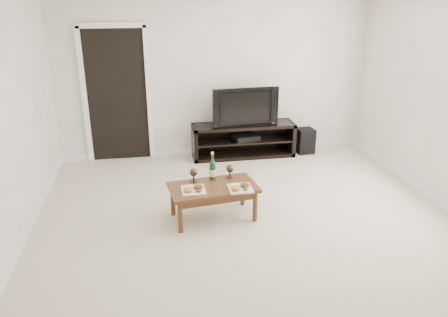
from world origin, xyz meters
TOP-DOWN VIEW (x-y plane):
  - floor at (0.00, 0.00)m, footprint 5.50×5.50m
  - back_wall at (0.00, 2.77)m, footprint 5.00×0.04m
  - doorway at (-1.55, 2.73)m, footprint 0.90×0.02m
  - media_console at (0.42, 2.50)m, footprint 1.66×0.45m
  - television at (0.42, 2.50)m, footprint 1.07×0.20m
  - av_receiver at (0.45, 2.48)m, footprint 0.45×0.37m
  - subwoofer at (1.48, 2.49)m, footprint 0.28×0.28m
  - coffee_table at (-0.39, 0.49)m, footprint 1.08×0.68m
  - plate_left at (-0.63, 0.39)m, footprint 0.27×0.27m
  - plate_right at (-0.09, 0.34)m, footprint 0.27×0.27m
  - wine_bottle at (-0.36, 0.68)m, footprint 0.07×0.07m
  - goblet_left at (-0.60, 0.65)m, footprint 0.09×0.09m
  - goblet_right at (-0.15, 0.69)m, footprint 0.09×0.09m

SIDE VIEW (x-z plane):
  - floor at x=0.00m, z-range 0.00..0.00m
  - subwoofer at x=1.48m, z-range 0.00..0.41m
  - coffee_table at x=-0.39m, z-range 0.00..0.42m
  - media_console at x=0.42m, z-range 0.00..0.55m
  - av_receiver at x=0.45m, z-range 0.29..0.36m
  - plate_left at x=-0.63m, z-range 0.42..0.49m
  - plate_right at x=-0.09m, z-range 0.42..0.49m
  - goblet_left at x=-0.60m, z-range 0.42..0.59m
  - goblet_right at x=-0.15m, z-range 0.42..0.59m
  - wine_bottle at x=-0.36m, z-range 0.42..0.77m
  - television at x=0.42m, z-range 0.55..1.16m
  - doorway at x=-1.55m, z-range 0.00..2.05m
  - back_wall at x=0.00m, z-range 0.00..2.60m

